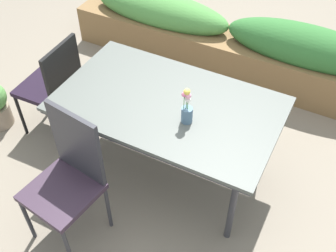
% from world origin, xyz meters
% --- Properties ---
extents(ground_plane, '(12.00, 12.00, 0.00)m').
position_xyz_m(ground_plane, '(0.00, 0.00, 0.00)').
color(ground_plane, '#756B5B').
extents(dining_table, '(1.56, 0.93, 0.75)m').
position_xyz_m(dining_table, '(-0.03, 0.01, 0.69)').
color(dining_table, '#4C514C').
rests_on(dining_table, ground).
extents(chair_near_left, '(0.48, 0.48, 1.02)m').
position_xyz_m(chair_near_left, '(-0.37, -0.72, 0.57)').
color(chair_near_left, '#322433').
rests_on(chair_near_left, ground).
extents(chair_end_left, '(0.45, 0.45, 0.92)m').
position_xyz_m(chair_end_left, '(-1.09, 0.02, 0.53)').
color(chair_end_left, black).
rests_on(chair_end_left, ground).
extents(flower_vase, '(0.08, 0.08, 0.27)m').
position_xyz_m(flower_vase, '(0.16, -0.09, 0.86)').
color(flower_vase, slate).
rests_on(flower_vase, dining_table).
extents(planter_box, '(3.35, 0.46, 0.72)m').
position_xyz_m(planter_box, '(-0.12, 1.50, 0.34)').
color(planter_box, brown).
rests_on(planter_box, ground).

